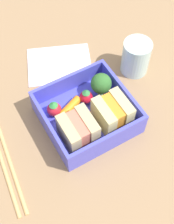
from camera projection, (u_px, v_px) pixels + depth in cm
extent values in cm
cube|color=#95724F|center=(87.00, 122.00, 58.37)|extent=(120.00, 120.00, 2.00)
cube|color=#494DD2|center=(87.00, 118.00, 57.01)|extent=(15.35, 14.66, 1.20)
cube|color=#494DD2|center=(108.00, 142.00, 51.56)|extent=(15.35, 0.60, 4.04)
cube|color=#494DD2|center=(68.00, 83.00, 58.02)|extent=(15.35, 0.60, 4.04)
cube|color=#494DD2|center=(122.00, 93.00, 56.74)|extent=(0.60, 13.46, 4.04)
cube|color=#494DD2|center=(49.00, 129.00, 52.84)|extent=(0.60, 13.46, 4.04)
cube|color=#D1C37E|center=(121.00, 108.00, 54.38)|extent=(1.80, 5.79, 5.11)
cube|color=orange|center=(112.00, 113.00, 53.90)|extent=(1.80, 5.33, 4.70)
cube|color=#D1C37E|center=(103.00, 117.00, 53.42)|extent=(1.80, 5.79, 5.11)
cube|color=tan|center=(87.00, 125.00, 52.58)|extent=(1.80, 5.79, 5.11)
cube|color=#D87259|center=(78.00, 130.00, 52.11)|extent=(1.80, 5.33, 4.70)
cube|color=tan|center=(69.00, 135.00, 51.63)|extent=(1.80, 5.79, 5.11)
cylinder|color=#89D06D|center=(101.00, 91.00, 58.52)|extent=(1.18, 1.18, 1.68)
sphere|color=#31672B|center=(101.00, 84.00, 56.66)|extent=(3.87, 3.87, 3.87)
sphere|color=red|center=(86.00, 97.00, 57.28)|extent=(2.46, 2.46, 2.46)
cone|color=#368444|center=(86.00, 92.00, 55.98)|extent=(1.48, 1.48, 0.60)
cylinder|color=orange|center=(70.00, 107.00, 56.64)|extent=(4.91, 3.25, 1.57)
sphere|color=red|center=(54.00, 109.00, 55.74)|extent=(2.64, 2.64, 2.64)
cone|color=#368C3E|center=(53.00, 104.00, 54.36)|extent=(1.58, 1.58, 0.60)
cylinder|color=tan|center=(10.00, 164.00, 52.50)|extent=(2.65, 18.17, 0.70)
cylinder|color=tan|center=(3.00, 167.00, 52.25)|extent=(2.65, 18.17, 0.70)
cylinder|color=silver|center=(136.00, 57.00, 60.95)|extent=(5.53, 5.53, 7.10)
cube|color=silver|center=(59.00, 64.00, 64.38)|extent=(15.91, 14.34, 0.40)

